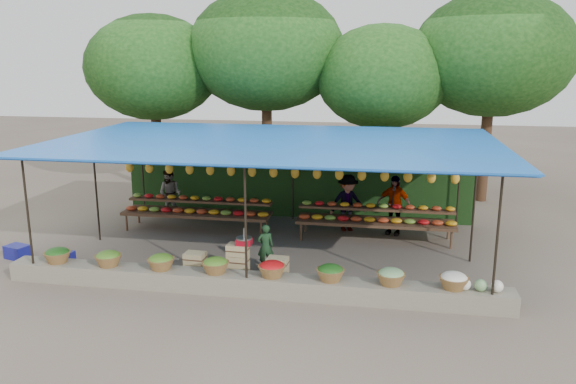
% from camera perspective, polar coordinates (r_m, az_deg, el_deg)
% --- Properties ---
extents(ground, '(60.00, 60.00, 0.00)m').
position_cam_1_polar(ground, '(14.40, -1.38, -5.91)').
color(ground, brown).
rests_on(ground, ground).
extents(stone_curb, '(10.60, 0.55, 0.40)m').
position_cam_1_polar(stone_curb, '(11.82, -4.04, -9.31)').
color(stone_curb, '#6F6A59').
rests_on(stone_curb, ground).
extents(stall_canopy, '(10.80, 6.60, 2.82)m').
position_cam_1_polar(stall_canopy, '(13.81, -1.40, 4.74)').
color(stall_canopy, black).
rests_on(stall_canopy, ground).
extents(produce_baskets, '(8.98, 0.58, 0.34)m').
position_cam_1_polar(produce_baskets, '(11.71, -4.55, -7.63)').
color(produce_baskets, brown).
rests_on(produce_baskets, stone_curb).
extents(netting_backdrop, '(10.60, 0.06, 2.50)m').
position_cam_1_polar(netting_backdrop, '(17.06, 0.67, 1.52)').
color(netting_backdrop, '#1D4016').
rests_on(netting_backdrop, ground).
extents(tree_row, '(16.51, 5.50, 7.12)m').
position_cam_1_polar(tree_row, '(19.54, 3.62, 13.19)').
color(tree_row, '#321B12').
rests_on(tree_row, ground).
extents(fruit_table_left, '(4.21, 0.95, 0.93)m').
position_cam_1_polar(fruit_table_left, '(16.11, -9.17, -1.72)').
color(fruit_table_left, '#43301B').
rests_on(fruit_table_left, ground).
extents(fruit_table_right, '(4.21, 0.95, 0.93)m').
position_cam_1_polar(fruit_table_right, '(15.25, 8.90, -2.57)').
color(fruit_table_right, '#43301B').
rests_on(fruit_table_right, ground).
extents(crate_counter, '(2.37, 0.37, 0.77)m').
position_cam_1_polar(crate_counter, '(12.64, -5.23, -7.26)').
color(crate_counter, tan).
rests_on(crate_counter, ground).
extents(weighing_scale, '(0.35, 0.35, 0.38)m').
position_cam_1_polar(weighing_scale, '(12.41, -4.48, -4.95)').
color(weighing_scale, '#A90D1E').
rests_on(weighing_scale, crate_counter).
extents(vendor_seated, '(0.46, 0.39, 1.07)m').
position_cam_1_polar(vendor_seated, '(13.02, -2.31, -5.56)').
color(vendor_seated, '#1B3B1E').
rests_on(vendor_seated, ground).
extents(customer_left, '(0.80, 0.66, 1.50)m').
position_cam_1_polar(customer_left, '(17.43, -11.89, -0.20)').
color(customer_left, slate).
rests_on(customer_left, ground).
extents(customer_mid, '(1.20, 0.98, 1.62)m').
position_cam_1_polar(customer_mid, '(15.85, 6.07, -1.11)').
color(customer_mid, slate).
rests_on(customer_mid, ground).
extents(customer_right, '(1.05, 0.70, 1.66)m').
position_cam_1_polar(customer_right, '(15.72, 10.72, -1.31)').
color(customer_right, slate).
rests_on(customer_right, ground).
extents(blue_crate_front, '(0.63, 0.52, 0.32)m').
position_cam_1_polar(blue_crate_front, '(15.29, -25.79, -5.49)').
color(blue_crate_front, navy).
rests_on(blue_crate_front, ground).
extents(blue_crate_back, '(0.57, 0.43, 0.33)m').
position_cam_1_polar(blue_crate_back, '(14.35, -22.05, -6.31)').
color(blue_crate_back, navy).
rests_on(blue_crate_back, ground).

